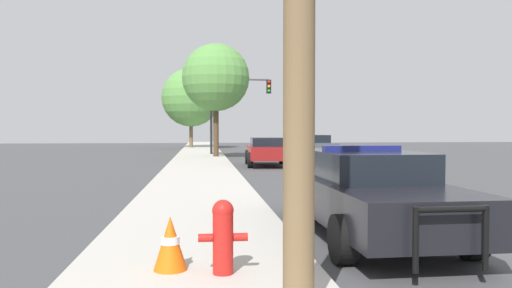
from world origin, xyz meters
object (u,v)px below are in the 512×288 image
traffic_light (236,99)px  car_background_midblock (267,150)px  traffic_cone (170,243)px  police_car (365,191)px  fire_hydrant (223,234)px  car_background_oncoming (315,145)px  tree_sidewalk_far (191,97)px  tree_sidewalk_mid (216,78)px

traffic_light → car_background_midblock: bearing=-84.8°
car_background_midblock → traffic_cone: bearing=-98.3°
traffic_light → traffic_cone: 27.26m
police_car → traffic_cone: 3.74m
fire_hydrant → car_background_midblock: size_ratio=0.20×
car_background_oncoming → car_background_midblock: car_background_oncoming is taller
police_car → tree_sidewalk_far: tree_sidewalk_far is taller
police_car → fire_hydrant: bearing=42.6°
traffic_cone → tree_sidewalk_mid: bearing=87.1°
tree_sidewalk_far → traffic_cone: size_ratio=11.15×
tree_sidewalk_mid → traffic_cone: 24.23m
car_background_oncoming → traffic_cone: size_ratio=7.20×
car_background_midblock → traffic_light: bearing=98.0°
fire_hydrant → traffic_cone: (-0.60, 0.22, -0.13)m
car_background_oncoming → fire_hydrant: bearing=70.0°
fire_hydrant → car_background_oncoming: car_background_oncoming is taller
car_background_midblock → tree_sidewalk_mid: 7.69m
tree_sidewalk_mid → fire_hydrant: bearing=-91.5°
fire_hydrant → traffic_light: (2.01, 27.15, 3.13)m
police_car → car_background_midblock: (0.40, 15.54, -0.01)m
police_car → traffic_light: traffic_light is taller
car_background_oncoming → tree_sidewalk_far: (-8.43, 11.96, 3.82)m
police_car → tree_sidewalk_mid: size_ratio=0.79×
police_car → fire_hydrant: 3.41m
fire_hydrant → tree_sidewalk_mid: (0.61, 24.03, 4.21)m
car_background_midblock → tree_sidewalk_mid: tree_sidewalk_mid is taller
traffic_light → tree_sidewalk_mid: (-1.40, -3.13, 1.08)m
traffic_light → police_car: bearing=-89.0°
fire_hydrant → car_background_oncoming: 27.87m
car_background_oncoming → tree_sidewalk_mid: bearing=18.5°
tree_sidewalk_far → car_background_oncoming: bearing=-54.8°
traffic_light → tree_sidewalk_far: size_ratio=0.72×
traffic_light → traffic_cone: size_ratio=8.00×
fire_hydrant → traffic_light: size_ratio=0.17×
police_car → traffic_cone: bearing=33.7°
tree_sidewalk_far → traffic_cone: 38.86m
car_background_midblock → tree_sidewalk_mid: size_ratio=0.63×
traffic_cone → traffic_light: bearing=84.5°
police_car → fire_hydrant: police_car is taller
car_background_midblock → tree_sidewalk_far: bearing=103.6°
police_car → traffic_light: 24.98m
police_car → car_background_oncoming: 25.01m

